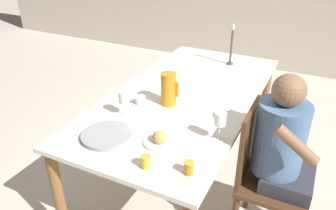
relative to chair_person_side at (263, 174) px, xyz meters
The scene contains 13 objects.
ground_plane 0.91m from the chair_person_side, 153.73° to the left, with size 20.00×20.00×0.00m, color beige.
dining_table 0.79m from the chair_person_side, 153.73° to the left, with size 1.01×2.08×0.77m.
chair_person_side is the anchor object (origin of this frame).
person_seated 0.22m from the chair_person_side, 13.01° to the left, with size 0.39×0.41×1.18m.
red_pitcher 0.84m from the chair_person_side, behind, with size 0.14×0.11×0.23m.
wine_glass_water 1.01m from the chair_person_side, behind, with size 0.07×0.07×0.18m.
wine_glass_juice 0.50m from the chair_person_side, 150.79° to the right, with size 0.07×0.07×0.18m.
teacup_near_person 0.96m from the chair_person_side, behind, with size 0.13×0.13×0.06m.
serving_tray 1.01m from the chair_person_side, 154.21° to the right, with size 0.30×0.30×0.03m.
bread_plate 0.72m from the chair_person_side, 149.33° to the right, with size 0.19×0.19×0.08m.
jam_jar_amber 0.83m from the chair_person_side, 133.28° to the right, with size 0.06×0.06×0.07m.
jam_jar_red 0.67m from the chair_person_side, 121.26° to the right, with size 0.06×0.06×0.07m.
candlestick_tall 1.29m from the chair_person_side, 117.72° to the left, with size 0.06×0.06×0.37m.
Camera 1 is at (0.87, -2.07, 1.86)m, focal length 35.00 mm.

